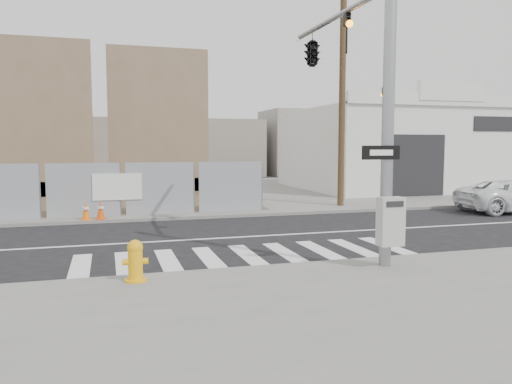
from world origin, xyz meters
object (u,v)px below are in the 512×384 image
object	(u,v)px
signal_pole	(333,70)
fire_hydrant	(135,261)
traffic_cone_d	(101,210)
traffic_cone_c	(86,211)
auto_shop	(397,149)

from	to	relation	value
signal_pole	fire_hydrant	size ratio (longest dim) A/B	8.51
traffic_cone_d	traffic_cone_c	bearing A→B (deg)	180.00
signal_pole	traffic_cone_d	world-z (taller)	signal_pole
fire_hydrant	traffic_cone_d	size ratio (longest dim) A/B	1.24
fire_hydrant	traffic_cone_d	distance (m)	8.80
auto_shop	signal_pole	bearing A→B (deg)	-127.46
fire_hydrant	traffic_cone_d	bearing A→B (deg)	99.80
traffic_cone_c	traffic_cone_d	world-z (taller)	traffic_cone_d
signal_pole	auto_shop	world-z (taller)	signal_pole
auto_shop	traffic_cone_c	distance (m)	20.23
signal_pole	traffic_cone_c	distance (m)	10.10
auto_shop	traffic_cone_d	world-z (taller)	auto_shop
auto_shop	traffic_cone_d	xyz separation A→B (m)	(-17.61, -8.75, -2.09)
traffic_cone_c	fire_hydrant	bearing A→B (deg)	-81.90
fire_hydrant	traffic_cone_c	xyz separation A→B (m)	(-1.25, 8.77, -0.09)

